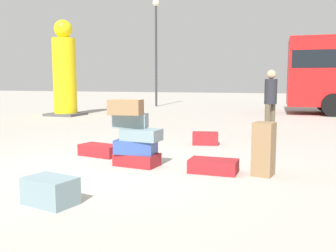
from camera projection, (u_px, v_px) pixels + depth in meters
ground_plane at (114, 167)px, 5.88m from camera, size 80.00×80.00×0.00m
suitcase_tower at (135, 137)px, 5.92m from camera, size 0.85×0.60×1.07m
suitcase_maroon_left_side at (100, 150)px, 6.76m from camera, size 0.81×0.53×0.21m
suitcase_maroon_behind_tower at (213, 166)px, 5.51m from camera, size 0.71×0.40×0.20m
suitcase_maroon_right_side at (205, 138)px, 7.95m from camera, size 0.60×0.41×0.27m
suitcase_slate_foreground_near at (50, 191)px, 4.08m from camera, size 0.63×0.48×0.30m
suitcase_brown_foreground_far at (264, 149)px, 5.31m from camera, size 0.33×0.35×0.78m
person_bearded_onlooker at (271, 97)px, 8.98m from camera, size 0.30×0.31×1.64m
yellow_dummy_statue at (65, 74)px, 14.69m from camera, size 1.28×1.28×3.77m
lamp_post at (156, 37)px, 19.90m from camera, size 0.36×0.36×5.73m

